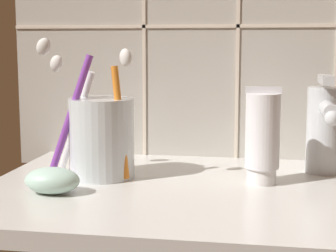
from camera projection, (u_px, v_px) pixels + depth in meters
The scene contains 5 objects.
sink_counter at pixel (216, 196), 67.23cm from camera, with size 56.09×37.32×2.00cm, color silver.
toothbrush_cup at pixel (100, 136), 71.72cm from camera, with size 13.01×8.50×18.00cm.
toothpaste_tube at pixel (262, 137), 68.24cm from camera, with size 4.40×4.19×11.95cm.
sink_faucet at pixel (324, 126), 73.52cm from camera, with size 4.50×11.10×13.02cm.
soap_bar at pixel (52, 181), 64.27cm from camera, with size 6.46×4.53×3.06cm, color silver.
Camera 1 is at (5.49, -65.31, 19.12)cm, focal length 60.00 mm.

